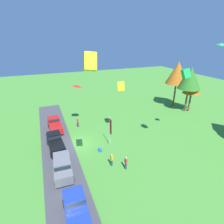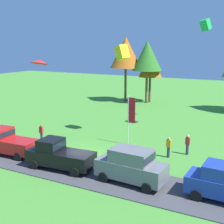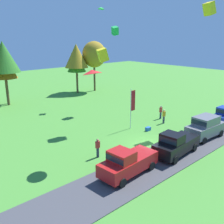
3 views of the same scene
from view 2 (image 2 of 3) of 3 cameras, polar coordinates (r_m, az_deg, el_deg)
ground_plane at (r=25.90m, az=-5.59°, el=-7.96°), size 120.00×120.00×0.00m
pavement_strip at (r=23.79m, az=-9.32°, el=-9.90°), size 36.00×4.40×0.06m
car_pickup_mid_row at (r=27.16m, az=-18.65°, el=-5.14°), size 5.10×2.27×2.14m
car_pickup_by_flagpole at (r=23.23m, az=-9.80°, el=-7.63°), size 5.12×2.32×2.14m
car_suv_far_end at (r=20.62m, az=3.52°, el=-9.55°), size 4.71×2.27×2.28m
person_beside_suv at (r=26.51m, az=13.64°, el=-5.77°), size 0.36×0.24×1.71m
person_watching_sky at (r=29.64m, az=-12.78°, el=-3.78°), size 0.36×0.24×1.71m
person_on_lawn at (r=25.56m, az=10.31°, el=-6.30°), size 0.36×0.24×1.71m
tree_left_of_center at (r=48.83m, az=2.53°, el=10.83°), size 4.75×4.75×10.03m
tree_far_right at (r=47.67m, az=6.46°, el=10.17°), size 4.46×4.46×9.42m
tree_center_back at (r=48.36m, az=7.02°, el=8.45°), size 3.56×3.56×7.52m
flag_banner at (r=27.69m, az=3.43°, el=-0.29°), size 0.71×0.08×4.59m
cooler_box at (r=26.56m, az=3.10°, el=-6.93°), size 0.56×0.40×0.40m
kite_delta_high_left at (r=28.93m, az=-13.13°, el=8.96°), size 1.64×1.67×0.66m
kite_box_near_flag at (r=30.20m, az=1.85°, el=10.85°), size 1.60×1.33×1.61m
kite_box_low_drifter at (r=32.97m, az=16.75°, el=15.01°), size 1.15×1.15×1.33m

